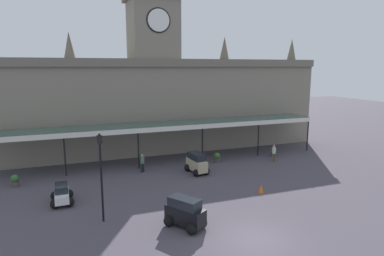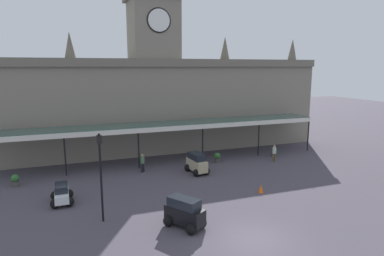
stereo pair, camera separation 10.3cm
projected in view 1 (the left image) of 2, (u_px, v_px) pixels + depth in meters
name	position (u px, v px, depth m)	size (l,w,h in m)	color
ground_plane	(254.00, 239.00, 18.23)	(140.00, 140.00, 0.00)	#48424D
station_building	(154.00, 99.00, 36.99)	(37.67, 5.76, 17.06)	gray
entrance_canopy	(167.00, 125.00, 32.68)	(31.77, 3.26, 3.81)	#38564C
car_black_van	(185.00, 214.00, 19.51)	(2.36, 2.58, 1.77)	black
car_white_estate	(62.00, 195.00, 23.00)	(1.56, 2.26, 1.27)	silver
car_beige_van	(197.00, 164.00, 29.51)	(1.78, 2.49, 1.77)	tan
pedestrian_crossing_forecourt	(274.00, 153.00, 33.06)	(0.39, 0.34, 1.67)	brown
pedestrian_near_entrance	(142.00, 162.00, 29.67)	(0.36, 0.34, 1.67)	black
victorian_lamppost	(101.00, 168.00, 19.79)	(0.30, 0.30, 5.44)	black
traffic_cone	(261.00, 189.00, 25.00)	(0.40, 0.40, 0.60)	orange
planter_forecourt_centre	(15.00, 180.00, 26.19)	(0.60, 0.60, 0.96)	#47423D
planter_near_kerb	(274.00, 152.00, 35.00)	(0.60, 0.60, 0.96)	#47423D
planter_by_canopy	(217.00, 157.00, 32.88)	(0.60, 0.60, 0.96)	#47423D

